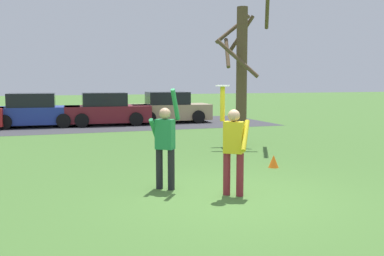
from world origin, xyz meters
name	(u,v)px	position (x,y,z in m)	size (l,w,h in m)	color
ground_plane	(231,197)	(0.00, 0.00, 0.00)	(120.00, 120.00, 0.00)	#426B2D
person_catcher	(234,145)	(0.09, 0.12, 0.98)	(0.56, 0.55, 2.08)	maroon
person_defender	(165,141)	(-1.00, 1.02, 0.98)	(0.65, 0.65, 2.05)	black
frisbee_disc	(223,86)	(-0.08, 0.26, 2.09)	(0.27, 0.27, 0.02)	white
parked_car_blue	(35,111)	(-3.54, 14.65, 0.73)	(4.21, 2.25, 1.59)	#233893
parked_car_maroon	(107,110)	(-0.18, 14.41, 0.73)	(4.21, 2.25, 1.59)	maroon
parked_car_tan	(169,108)	(3.11, 14.68, 0.73)	(4.21, 2.25, 1.59)	tan
parking_strip	(72,126)	(-1.88, 14.43, 0.00)	(19.72, 6.40, 0.01)	#38383D
bare_tree_tall	(242,69)	(3.18, 6.21, 2.58)	(2.21, 1.93, 5.46)	brown
field_cone_orange	(274,161)	(2.19, 2.24, 0.16)	(0.26, 0.26, 0.32)	orange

